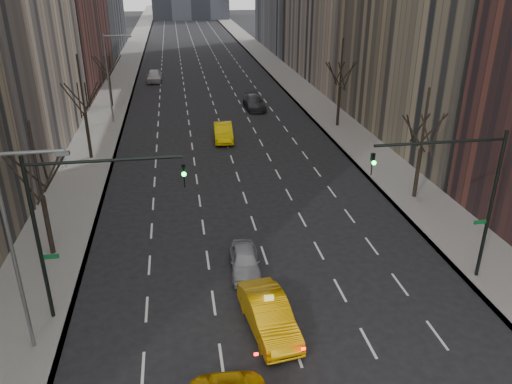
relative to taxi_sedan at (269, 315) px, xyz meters
name	(u,v)px	position (x,y,z in m)	size (l,w,h in m)	color
sidewalk_left	(123,77)	(-11.32, 60.38, -0.74)	(4.50, 320.00, 0.15)	slate
sidewalk_right	(281,72)	(13.18, 60.38, -0.74)	(4.50, 320.00, 0.15)	slate
tree_lw_b	(42,196)	(-11.07, 8.38, 2.91)	(3.36, 3.50, 7.82)	black
tree_lw_c	(85,114)	(-11.07, 24.38, 3.23)	(3.36, 3.50, 8.74)	black
tree_lw_d	(109,77)	(-11.07, 42.38, 2.75)	(3.36, 3.50, 7.36)	black
tree_rw_b	(421,149)	(12.93, 12.38, 2.91)	(3.36, 3.50, 7.82)	black
tree_rw_c	(340,88)	(12.93, 30.38, 3.23)	(3.36, 3.50, 8.74)	black
traffic_mast_left	(74,212)	(-8.18, 2.38, 4.68)	(6.69, 0.39, 8.00)	black
traffic_mast_right	(464,185)	(10.03, 2.38, 4.68)	(6.69, 0.39, 8.00)	black
streetlight_near	(18,234)	(-9.91, 0.38, 4.81)	(2.83, 0.22, 9.00)	slate
streetlight_far	(111,70)	(-9.91, 35.38, 4.81)	(2.83, 0.22, 9.00)	slate
taxi_sedan	(269,315)	(0.00, 0.00, 0.00)	(1.71, 4.92, 1.62)	#DD9804
silver_sedan_ahead	(245,261)	(-0.40, 4.90, -0.15)	(1.56, 3.88, 1.32)	gray
far_taxi	(223,132)	(0.74, 27.79, -0.01)	(1.70, 4.86, 1.60)	yellow
far_suv_grey	(254,102)	(5.47, 38.83, -0.05)	(2.14, 5.26, 1.53)	#303136
far_car_white	(154,76)	(-6.43, 56.23, 0.05)	(2.02, 5.03, 1.71)	silver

